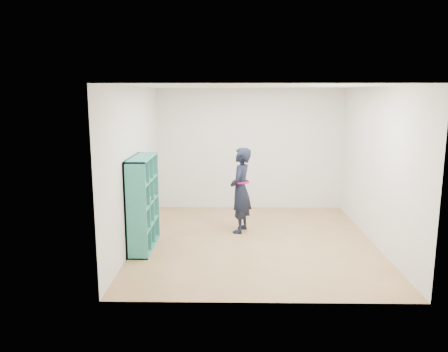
{
  "coord_description": "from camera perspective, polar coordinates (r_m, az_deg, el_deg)",
  "views": [
    {
      "loc": [
        -0.4,
        -7.15,
        2.49
      ],
      "look_at": [
        -0.53,
        0.3,
        1.08
      ],
      "focal_mm": 35.0,
      "sensor_mm": 36.0,
      "label": 1
    }
  ],
  "objects": [
    {
      "name": "wall_front",
      "position": [
        5.06,
        5.5,
        -2.9
      ],
      "size": [
        4.0,
        0.02,
        2.6
      ],
      "primitive_type": "cube",
      "color": "silver",
      "rests_on": "floor"
    },
    {
      "name": "smartphone",
      "position": [
        7.95,
        1.38,
        -0.97
      ],
      "size": [
        0.03,
        0.09,
        0.12
      ],
      "rotation": [
        0.4,
        0.0,
        -0.26
      ],
      "color": "silver",
      "rests_on": "person"
    },
    {
      "name": "bookshelf",
      "position": [
        7.18,
        -10.75,
        -3.66
      ],
      "size": [
        0.33,
        1.13,
        1.5
      ],
      "color": "#298075",
      "rests_on": "floor"
    },
    {
      "name": "floor",
      "position": [
        7.58,
        3.98,
        -8.45
      ],
      "size": [
        4.5,
        4.5,
        0.0
      ],
      "primitive_type": "plane",
      "color": "#987045",
      "rests_on": "ground"
    },
    {
      "name": "wall_left",
      "position": [
        7.42,
        -11.49,
        1.3
      ],
      "size": [
        0.02,
        4.5,
        2.6
      ],
      "primitive_type": "cube",
      "color": "silver",
      "rests_on": "floor"
    },
    {
      "name": "person",
      "position": [
        7.86,
        2.18,
        -1.86
      ],
      "size": [
        0.51,
        0.64,
        1.55
      ],
      "rotation": [
        0.0,
        0.0,
        -1.85
      ],
      "color": "black",
      "rests_on": "floor"
    },
    {
      "name": "ceiling",
      "position": [
        7.16,
        4.26,
        11.6
      ],
      "size": [
        4.5,
        4.5,
        0.0
      ],
      "primitive_type": "plane",
      "color": "white",
      "rests_on": "wall_back"
    },
    {
      "name": "wall_right",
      "position": [
        7.64,
        19.28,
        1.17
      ],
      "size": [
        0.02,
        4.5,
        2.6
      ],
      "primitive_type": "cube",
      "color": "silver",
      "rests_on": "floor"
    },
    {
      "name": "wall_back",
      "position": [
        9.48,
        3.38,
        3.52
      ],
      "size": [
        4.0,
        0.02,
        2.6
      ],
      "primitive_type": "cube",
      "color": "silver",
      "rests_on": "floor"
    }
  ]
}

